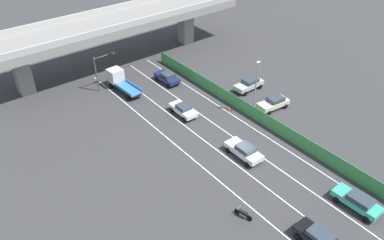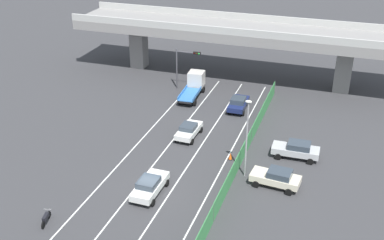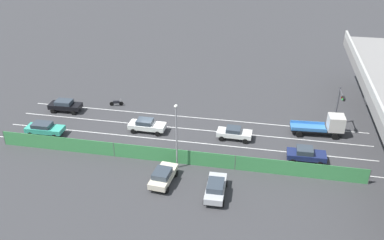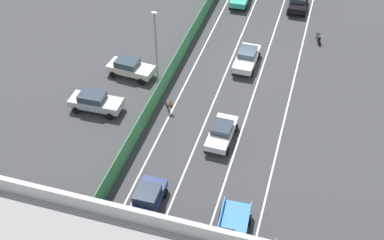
{
  "view_description": "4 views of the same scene",
  "coord_description": "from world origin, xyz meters",
  "px_view_note": "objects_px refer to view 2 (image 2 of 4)",
  "views": [
    {
      "loc": [
        -25.5,
        -23.23,
        28.66
      ],
      "look_at": [
        -1.86,
        6.86,
        1.98
      ],
      "focal_mm": 36.38,
      "sensor_mm": 36.0,
      "label": 1
    },
    {
      "loc": [
        14.71,
        -32.08,
        24.43
      ],
      "look_at": [
        -0.44,
        12.46,
        1.21
      ],
      "focal_mm": 45.14,
      "sensor_mm": 36.0,
      "label": 2
    },
    {
      "loc": [
        44.19,
        14.19,
        26.2
      ],
      "look_at": [
        -0.88,
        5.4,
        1.71
      ],
      "focal_mm": 39.17,
      "sensor_mm": 36.0,
      "label": 3
    },
    {
      "loc": [
        -6.46,
        40.25,
        28.36
      ],
      "look_at": [
        2.48,
        10.02,
        0.86
      ],
      "focal_mm": 47.31,
      "sensor_mm": 36.0,
      "label": 4
    }
  ],
  "objects_px": {
    "car_hatchback_white": "(150,185)",
    "parked_sedan_cream": "(276,177)",
    "car_sedan_white": "(189,130)",
    "parked_wagon_silver": "(296,149)",
    "traffic_cone": "(230,156)",
    "motorcycle": "(46,218)",
    "flatbed_truck_blue": "(194,84)",
    "street_lamp": "(247,132)",
    "traffic_light": "(185,62)",
    "car_sedan_navy": "(238,103)"
  },
  "relations": [
    {
      "from": "car_hatchback_white",
      "to": "car_sedan_white",
      "type": "xyz_separation_m",
      "value": [
        -0.24,
        11.01,
        -0.05
      ]
    },
    {
      "from": "car_sedan_navy",
      "to": "street_lamp",
      "type": "xyz_separation_m",
      "value": [
        4.03,
        -13.83,
        3.71
      ]
    },
    {
      "from": "car_sedan_navy",
      "to": "traffic_cone",
      "type": "height_order",
      "value": "car_sedan_navy"
    },
    {
      "from": "traffic_light",
      "to": "car_sedan_white",
      "type": "bearing_deg",
      "value": -68.75
    },
    {
      "from": "car_sedan_white",
      "to": "parked_sedan_cream",
      "type": "bearing_deg",
      "value": -30.96
    },
    {
      "from": "motorcycle",
      "to": "street_lamp",
      "type": "distance_m",
      "value": 18.37
    },
    {
      "from": "parked_wagon_silver",
      "to": "traffic_cone",
      "type": "xyz_separation_m",
      "value": [
        -6.04,
        -2.38,
        -0.59
      ]
    },
    {
      "from": "car_hatchback_white",
      "to": "motorcycle",
      "type": "xyz_separation_m",
      "value": [
        -6.27,
        -6.33,
        -0.44
      ]
    },
    {
      "from": "traffic_light",
      "to": "street_lamp",
      "type": "height_order",
      "value": "street_lamp"
    },
    {
      "from": "car_hatchback_white",
      "to": "parked_sedan_cream",
      "type": "xyz_separation_m",
      "value": [
        10.17,
        4.76,
        0.03
      ]
    },
    {
      "from": "car_hatchback_white",
      "to": "traffic_light",
      "type": "height_order",
      "value": "traffic_light"
    },
    {
      "from": "car_sedan_white",
      "to": "traffic_cone",
      "type": "height_order",
      "value": "car_sedan_white"
    },
    {
      "from": "car_sedan_white",
      "to": "flatbed_truck_blue",
      "type": "height_order",
      "value": "flatbed_truck_blue"
    },
    {
      "from": "traffic_light",
      "to": "traffic_cone",
      "type": "relative_size",
      "value": 7.35
    },
    {
      "from": "car_sedan_navy",
      "to": "parked_wagon_silver",
      "type": "relative_size",
      "value": 0.94
    },
    {
      "from": "flatbed_truck_blue",
      "to": "street_lamp",
      "type": "xyz_separation_m",
      "value": [
        10.49,
        -16.66,
        3.22
      ]
    },
    {
      "from": "car_sedan_white",
      "to": "parked_wagon_silver",
      "type": "height_order",
      "value": "parked_wagon_silver"
    },
    {
      "from": "car_sedan_white",
      "to": "traffic_light",
      "type": "height_order",
      "value": "traffic_light"
    },
    {
      "from": "parked_sedan_cream",
      "to": "street_lamp",
      "type": "xyz_separation_m",
      "value": [
        -3.04,
        0.78,
        3.68
      ]
    },
    {
      "from": "car_hatchback_white",
      "to": "parked_wagon_silver",
      "type": "height_order",
      "value": "parked_wagon_silver"
    },
    {
      "from": "flatbed_truck_blue",
      "to": "car_sedan_white",
      "type": "bearing_deg",
      "value": -74.43
    },
    {
      "from": "traffic_cone",
      "to": "parked_sedan_cream",
      "type": "bearing_deg",
      "value": -32.56
    },
    {
      "from": "street_lamp",
      "to": "car_sedan_navy",
      "type": "bearing_deg",
      "value": 106.25
    },
    {
      "from": "flatbed_truck_blue",
      "to": "traffic_cone",
      "type": "height_order",
      "value": "flatbed_truck_blue"
    },
    {
      "from": "parked_wagon_silver",
      "to": "parked_sedan_cream",
      "type": "bearing_deg",
      "value": -100.03
    },
    {
      "from": "parked_sedan_cream",
      "to": "parked_wagon_silver",
      "type": "relative_size",
      "value": 0.98
    },
    {
      "from": "flatbed_truck_blue",
      "to": "parked_sedan_cream",
      "type": "height_order",
      "value": "flatbed_truck_blue"
    },
    {
      "from": "car_sedan_white",
      "to": "parked_sedan_cream",
      "type": "xyz_separation_m",
      "value": [
        10.41,
        -6.25,
        0.08
      ]
    },
    {
      "from": "traffic_cone",
      "to": "car_hatchback_white",
      "type": "bearing_deg",
      "value": -122.69
    },
    {
      "from": "car_hatchback_white",
      "to": "motorcycle",
      "type": "bearing_deg",
      "value": -134.73
    },
    {
      "from": "car_sedan_white",
      "to": "flatbed_truck_blue",
      "type": "xyz_separation_m",
      "value": [
        -3.12,
        11.19,
        0.54
      ]
    },
    {
      "from": "motorcycle",
      "to": "traffic_light",
      "type": "xyz_separation_m",
      "value": [
        1.2,
        29.76,
        3.36
      ]
    },
    {
      "from": "flatbed_truck_blue",
      "to": "motorcycle",
      "type": "distance_m",
      "value": 28.69
    },
    {
      "from": "flatbed_truck_blue",
      "to": "street_lamp",
      "type": "relative_size",
      "value": 0.84
    },
    {
      "from": "motorcycle",
      "to": "parked_wagon_silver",
      "type": "height_order",
      "value": "parked_wagon_silver"
    },
    {
      "from": "motorcycle",
      "to": "flatbed_truck_blue",
      "type": "bearing_deg",
      "value": 84.18
    },
    {
      "from": "street_lamp",
      "to": "car_hatchback_white",
      "type": "bearing_deg",
      "value": -142.14
    },
    {
      "from": "traffic_cone",
      "to": "motorcycle",
      "type": "bearing_deg",
      "value": -128.52
    },
    {
      "from": "car_sedan_navy",
      "to": "car_sedan_white",
      "type": "relative_size",
      "value": 1.02
    },
    {
      "from": "car_hatchback_white",
      "to": "traffic_light",
      "type": "xyz_separation_m",
      "value": [
        -5.07,
        23.43,
        2.92
      ]
    },
    {
      "from": "car_sedan_navy",
      "to": "car_sedan_white",
      "type": "xyz_separation_m",
      "value": [
        -3.34,
        -8.37,
        -0.05
      ]
    },
    {
      "from": "car_hatchback_white",
      "to": "street_lamp",
      "type": "relative_size",
      "value": 0.61
    },
    {
      "from": "car_sedan_navy",
      "to": "motorcycle",
      "type": "height_order",
      "value": "car_sedan_navy"
    },
    {
      "from": "traffic_light",
      "to": "parked_sedan_cream",
      "type": "bearing_deg",
      "value": -50.76
    },
    {
      "from": "parked_sedan_cream",
      "to": "traffic_cone",
      "type": "xyz_separation_m",
      "value": [
        -5.05,
        3.22,
        -0.58
      ]
    },
    {
      "from": "parked_sedan_cream",
      "to": "parked_wagon_silver",
      "type": "xyz_separation_m",
      "value": [
        0.99,
        5.6,
        0.01
      ]
    },
    {
      "from": "flatbed_truck_blue",
      "to": "traffic_light",
      "type": "distance_m",
      "value": 3.22
    },
    {
      "from": "car_sedan_white",
      "to": "parked_wagon_silver",
      "type": "relative_size",
      "value": 0.92
    },
    {
      "from": "motorcycle",
      "to": "car_sedan_white",
      "type": "bearing_deg",
      "value": 70.83
    },
    {
      "from": "street_lamp",
      "to": "traffic_cone",
      "type": "xyz_separation_m",
      "value": [
        -2.0,
        2.45,
        -4.26
      ]
    }
  ]
}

